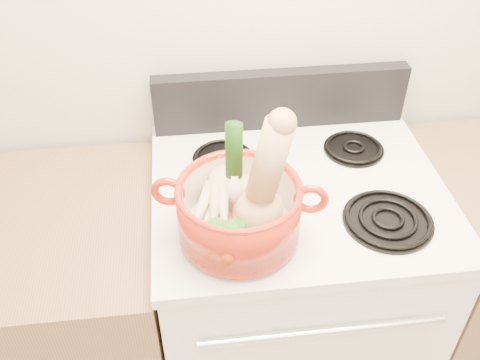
{
  "coord_description": "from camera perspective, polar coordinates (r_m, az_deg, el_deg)",
  "views": [
    {
      "loc": [
        -0.29,
        0.34,
        1.87
      ],
      "look_at": [
        -0.18,
        1.21,
        1.15
      ],
      "focal_mm": 40.0,
      "sensor_mm": 36.0,
      "label": 1
    }
  ],
  "objects": [
    {
      "name": "stove_body",
      "position": [
        1.79,
        5.17,
        -12.7
      ],
      "size": [
        0.76,
        0.65,
        0.92
      ],
      "primitive_type": "cube",
      "color": "white",
      "rests_on": "floor"
    },
    {
      "name": "burner_back_left",
      "position": [
        1.51,
        -1.81,
        2.45
      ],
      "size": [
        0.17,
        0.17,
        0.02
      ],
      "primitive_type": "cylinder",
      "color": "black",
      "rests_on": "cooktop"
    },
    {
      "name": "cooktop",
      "position": [
        1.44,
        6.26,
        -1.11
      ],
      "size": [
        0.78,
        0.67,
        0.03
      ],
      "primitive_type": "cube",
      "color": "silver",
      "rests_on": "stove_body"
    },
    {
      "name": "wall_back",
      "position": [
        1.55,
        4.5,
        17.85
      ],
      "size": [
        3.5,
        0.02,
        2.6
      ],
      "primitive_type": "cube",
      "color": "beige",
      "rests_on": "floor"
    },
    {
      "name": "carrot_3",
      "position": [
        1.17,
        -0.94,
        -6.16
      ],
      "size": [
        0.06,
        0.14,
        0.04
      ],
      "primitive_type": "cone",
      "rotation": [
        1.66,
        0.0,
        -0.23
      ],
      "color": "#C63C09",
      "rests_on": "dutch_oven"
    },
    {
      "name": "carrot_1",
      "position": [
        1.19,
        -2.01,
        -5.93
      ],
      "size": [
        0.08,
        0.14,
        0.04
      ],
      "primitive_type": "cone",
      "rotation": [
        1.66,
        0.0,
        -0.34
      ],
      "color": "#C24609",
      "rests_on": "dutch_oven"
    },
    {
      "name": "control_backsplash",
      "position": [
        1.62,
        4.36,
        8.62
      ],
      "size": [
        0.76,
        0.05,
        0.18
      ],
      "primitive_type": "cube",
      "color": "black",
      "rests_on": "cooktop"
    },
    {
      "name": "parsnip_2",
      "position": [
        1.26,
        -1.88,
        -2.53
      ],
      "size": [
        0.06,
        0.18,
        0.05
      ],
      "primitive_type": "cone",
      "rotation": [
        1.66,
        0.0,
        -0.1
      ],
      "color": "beige",
      "rests_on": "dutch_oven"
    },
    {
      "name": "leek",
      "position": [
        1.2,
        -0.61,
        1.18
      ],
      "size": [
        0.05,
        0.06,
        0.26
      ],
      "primitive_type": "cylinder",
      "rotation": [
        -0.07,
        0.0,
        -0.21
      ],
      "color": "white",
      "rests_on": "dutch_oven"
    },
    {
      "name": "parsnip_0",
      "position": [
        1.24,
        -2.54,
        -3.92
      ],
      "size": [
        0.06,
        0.22,
        0.06
      ],
      "primitive_type": "cone",
      "rotation": [
        1.66,
        0.0,
        0.11
      ],
      "color": "beige",
      "rests_on": "dutch_oven"
    },
    {
      "name": "parsnip_5",
      "position": [
        1.23,
        -1.79,
        -2.44
      ],
      "size": [
        0.05,
        0.22,
        0.06
      ],
      "primitive_type": "cone",
      "rotation": [
        1.66,
        0.0,
        -0.06
      ],
      "color": "beige",
      "rests_on": "dutch_oven"
    },
    {
      "name": "pot_handle_left",
      "position": [
        1.21,
        -7.68,
        -1.22
      ],
      "size": [
        0.08,
        0.03,
        0.08
      ],
      "primitive_type": "torus",
      "rotation": [
        1.57,
        0.0,
        -0.2
      ],
      "color": "#B1210F",
      "rests_on": "dutch_oven"
    },
    {
      "name": "carrot_0",
      "position": [
        1.2,
        -1.7,
        -5.85
      ],
      "size": [
        0.05,
        0.18,
        0.05
      ],
      "primitive_type": "cone",
      "rotation": [
        1.66,
        0.0,
        0.1
      ],
      "color": "#BF4509",
      "rests_on": "dutch_oven"
    },
    {
      "name": "burner_front_left",
      "position": [
        1.29,
        -0.54,
        -5.6
      ],
      "size": [
        0.22,
        0.22,
        0.02
      ],
      "primitive_type": "cylinder",
      "color": "black",
      "rests_on": "cooktop"
    },
    {
      "name": "oven_handle",
      "position": [
        1.34,
        8.83,
        -15.71
      ],
      "size": [
        0.6,
        0.02,
        0.02
      ],
      "primitive_type": "cylinder",
      "rotation": [
        0.0,
        1.57,
        0.0
      ],
      "color": "silver",
      "rests_on": "stove_body"
    },
    {
      "name": "parsnip_3",
      "position": [
        1.23,
        -4.26,
        -3.21
      ],
      "size": [
        0.1,
        0.17,
        0.05
      ],
      "primitive_type": "cone",
      "rotation": [
        1.66,
        0.0,
        -0.4
      ],
      "color": "beige",
      "rests_on": "dutch_oven"
    },
    {
      "name": "burner_front_right",
      "position": [
        1.37,
        15.51,
        -4.05
      ],
      "size": [
        0.22,
        0.22,
        0.02
      ],
      "primitive_type": "cylinder",
      "color": "black",
      "rests_on": "cooktop"
    },
    {
      "name": "squash",
      "position": [
        1.16,
        2.14,
        0.21
      ],
      "size": [
        0.21,
        0.16,
        0.3
      ],
      "primitive_type": null,
      "rotation": [
        0.0,
        0.23,
        0.29
      ],
      "color": "tan",
      "rests_on": "dutch_oven"
    },
    {
      "name": "dutch_oven",
      "position": [
        1.23,
        -0.11,
        -3.31
      ],
      "size": [
        0.33,
        0.33,
        0.14
      ],
      "primitive_type": "cylinder",
      "rotation": [
        0.0,
        0.0,
        -0.2
      ],
      "color": "#B1210F",
      "rests_on": "burner_front_left"
    },
    {
      "name": "burner_back_right",
      "position": [
        1.58,
        12.04,
        3.39
      ],
      "size": [
        0.17,
        0.17,
        0.02
      ],
      "primitive_type": "cylinder",
      "color": "black",
      "rests_on": "cooktop"
    },
    {
      "name": "ginger",
      "position": [
        1.32,
        0.25,
        -0.64
      ],
      "size": [
        0.11,
        0.09,
        0.05
      ],
      "primitive_type": "ellipsoid",
      "rotation": [
        0.0,
        0.0,
        0.29
      ],
      "color": "#D8BD85",
      "rests_on": "dutch_oven"
    },
    {
      "name": "carrot_2",
      "position": [
        1.21,
        -0.4,
        -4.45
      ],
      "size": [
        0.06,
        0.19,
        0.05
      ],
      "primitive_type": "cone",
      "rotation": [
        1.66,
        0.0,
        -0.11
      ],
      "color": "#BF4009",
      "rests_on": "dutch_oven"
    },
    {
      "name": "pot_handle_right",
      "position": [
        1.19,
        7.58,
        -2.04
      ],
      "size": [
        0.08,
        0.03,
        0.08
      ],
      "primitive_type": "torus",
      "rotation": [
        1.57,
        0.0,
        -0.2
      ],
      "color": "#B1210F",
      "rests_on": "dutch_oven"
    },
    {
      "name": "parsnip_4",
      "position": [
        1.24,
        -2.71,
        -2.13
      ],
      "size": [
        0.08,
        0.23,
        0.07
      ],
      "primitive_type": "cone",
      "rotation": [
        1.66,
        0.0,
        -0.13
      ],
      "color": "beige",
      "rests_on": "dutch_oven"
    },
    {
      "name": "parsnip_1",
      "position": [
        1.23,
        -3.39,
        -4.23
      ],
      "size": [
        0.11,
        0.18,
        0.05
      ],
      "primitive_type": "cone",
      "rotation": [
        1.66,
        0.0,
        -0.41
      ],
      "color": "beige",
      "rests_on": "dutch_oven"
    }
  ]
}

